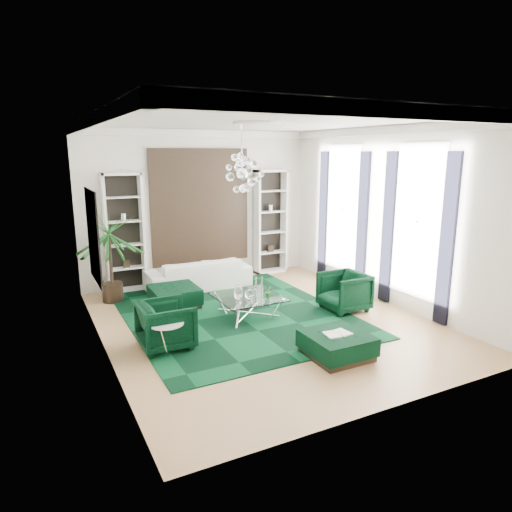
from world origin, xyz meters
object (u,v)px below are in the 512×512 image
coffee_table (248,306)px  side_table (167,339)px  armchair_right (344,292)px  ottoman_side (175,297)px  armchair_left (166,325)px  sofa (198,274)px  palm (109,246)px  ottoman_front (337,345)px

coffee_table → side_table: 2.22m
armchair_right → ottoman_side: (-3.10, 1.84, -0.19)m
armchair_left → side_table: armchair_left is taller
sofa → side_table: (-1.75, -3.34, -0.09)m
sofa → palm: palm is taller
sofa → armchair_right: bearing=127.1°
coffee_table → ottoman_side: 1.71m
armchair_left → palm: size_ratio=0.35×
armchair_left → sofa: bearing=-28.9°
coffee_table → ottoman_front: 2.37m
ottoman_front → palm: (-2.73, 4.57, 1.06)m
sofa → armchair_left: bearing=61.1°
armchair_left → side_table: size_ratio=1.56×
sofa → armchair_right: size_ratio=2.82×
armchair_right → armchair_left: bearing=-87.8°
ottoman_front → palm: size_ratio=0.39×
palm → armchair_left: bearing=-82.8°
armchair_left → ottoman_side: armchair_left is taller
coffee_table → ottoman_front: bearing=-78.8°
armchair_left → armchair_right: (3.85, 0.15, -0.00)m
sofa → ottoman_front: (0.68, -4.65, -0.17)m
coffee_table → ottoman_side: ottoman_side is taller
sofa → ottoman_front: sofa is taller
coffee_table → ottoman_side: (-1.14, 1.27, 0.00)m
ottoman_side → side_table: side_table is taller
sofa → ottoman_front: size_ratio=2.57×
side_table → coffee_table: bearing=27.2°
ottoman_side → side_table: 2.43m
sofa → ottoman_front: bearing=98.4°
armchair_right → ottoman_front: 2.32m
ottoman_front → side_table: side_table is taller
coffee_table → side_table: side_table is taller
armchair_left → coffee_table: (1.89, 0.71, -0.19)m
ottoman_side → side_table: size_ratio=1.71×
sofa → ottoman_side: size_ratio=2.56×
side_table → palm: size_ratio=0.23×
coffee_table → ottoman_side: bearing=131.9°
side_table → sofa: bearing=62.3°
coffee_table → side_table: (-1.97, -1.01, 0.06)m
sofa → side_table: 3.77m
armchair_left → coffee_table: size_ratio=0.71×
palm → ottoman_side: bearing=-40.9°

